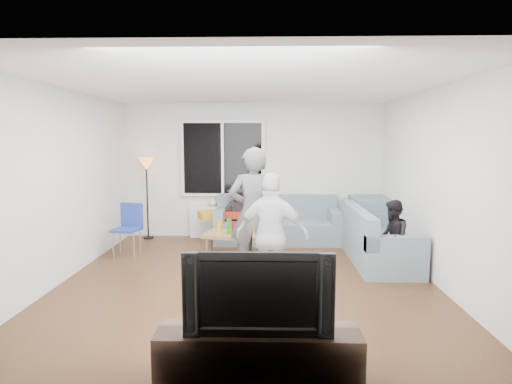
{
  "coord_description": "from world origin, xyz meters",
  "views": [
    {
      "loc": [
        0.27,
        -5.75,
        1.93
      ],
      "look_at": [
        0.1,
        0.6,
        1.15
      ],
      "focal_mm": 30.65,
      "sensor_mm": 36.0,
      "label": 1
    }
  ],
  "objects_px": {
    "sofa_right_section": "(379,235)",
    "spectator_back": "(237,213)",
    "tv_console": "(259,357)",
    "player_right": "(272,235)",
    "floor_lamp": "(147,199)",
    "sofa_back_section": "(277,220)",
    "television": "(259,290)",
    "side_chair": "(126,230)",
    "player_left": "(253,214)",
    "spectator_right": "(392,238)",
    "coffee_table": "(239,245)"
  },
  "relations": [
    {
      "from": "sofa_right_section",
      "to": "spectator_back",
      "type": "bearing_deg",
      "value": 60.36
    },
    {
      "from": "tv_console",
      "to": "sofa_right_section",
      "type": "bearing_deg",
      "value": 62.46
    },
    {
      "from": "player_right",
      "to": "floor_lamp",
      "type": "bearing_deg",
      "value": -41.39
    },
    {
      "from": "sofa_back_section",
      "to": "television",
      "type": "xyz_separation_m",
      "value": [
        -0.24,
        -4.77,
        0.34
      ]
    },
    {
      "from": "side_chair",
      "to": "tv_console",
      "type": "height_order",
      "value": "side_chair"
    },
    {
      "from": "player_right",
      "to": "television",
      "type": "relative_size",
      "value": 1.34
    },
    {
      "from": "sofa_back_section",
      "to": "player_right",
      "type": "relative_size",
      "value": 1.5
    },
    {
      "from": "sofa_right_section",
      "to": "player_left",
      "type": "bearing_deg",
      "value": 114.09
    },
    {
      "from": "spectator_right",
      "to": "coffee_table",
      "type": "bearing_deg",
      "value": -101.44
    },
    {
      "from": "television",
      "to": "player_left",
      "type": "bearing_deg",
      "value": 92.76
    },
    {
      "from": "sofa_back_section",
      "to": "floor_lamp",
      "type": "distance_m",
      "value": 2.53
    },
    {
      "from": "player_left",
      "to": "spectator_right",
      "type": "height_order",
      "value": "player_left"
    },
    {
      "from": "player_right",
      "to": "sofa_back_section",
      "type": "bearing_deg",
      "value": -81.28
    },
    {
      "from": "sofa_right_section",
      "to": "tv_console",
      "type": "relative_size",
      "value": 1.25
    },
    {
      "from": "player_right",
      "to": "spectator_right",
      "type": "height_order",
      "value": "player_right"
    },
    {
      "from": "sofa_back_section",
      "to": "player_left",
      "type": "bearing_deg",
      "value": -99.71
    },
    {
      "from": "player_right",
      "to": "tv_console",
      "type": "distance_m",
      "value": 2.0
    },
    {
      "from": "spectator_right",
      "to": "spectator_back",
      "type": "distance_m",
      "value": 3.07
    },
    {
      "from": "coffee_table",
      "to": "side_chair",
      "type": "distance_m",
      "value": 1.87
    },
    {
      "from": "sofa_right_section",
      "to": "spectator_right",
      "type": "distance_m",
      "value": 0.71
    },
    {
      "from": "side_chair",
      "to": "player_left",
      "type": "xyz_separation_m",
      "value": [
        2.13,
        -1.12,
        0.48
      ]
    },
    {
      "from": "sofa_back_section",
      "to": "player_left",
      "type": "height_order",
      "value": "player_left"
    },
    {
      "from": "player_left",
      "to": "player_right",
      "type": "distance_m",
      "value": 0.75
    },
    {
      "from": "sofa_right_section",
      "to": "spectator_back",
      "type": "height_order",
      "value": "spectator_back"
    },
    {
      "from": "coffee_table",
      "to": "tv_console",
      "type": "height_order",
      "value": "tv_console"
    },
    {
      "from": "sofa_right_section",
      "to": "side_chair",
      "type": "relative_size",
      "value": 2.33
    },
    {
      "from": "sofa_back_section",
      "to": "player_right",
      "type": "distance_m",
      "value": 2.87
    },
    {
      "from": "player_left",
      "to": "spectator_right",
      "type": "xyz_separation_m",
      "value": [
        1.94,
        0.17,
        -0.37
      ]
    },
    {
      "from": "side_chair",
      "to": "player_left",
      "type": "distance_m",
      "value": 2.45
    },
    {
      "from": "sofa_back_section",
      "to": "side_chair",
      "type": "relative_size",
      "value": 2.67
    },
    {
      "from": "player_right",
      "to": "tv_console",
      "type": "relative_size",
      "value": 0.96
    },
    {
      "from": "sofa_right_section",
      "to": "tv_console",
      "type": "height_order",
      "value": "sofa_right_section"
    },
    {
      "from": "coffee_table",
      "to": "tv_console",
      "type": "xyz_separation_m",
      "value": [
        0.39,
        -3.72,
        0.02
      ]
    },
    {
      "from": "floor_lamp",
      "to": "player_right",
      "type": "height_order",
      "value": "floor_lamp"
    },
    {
      "from": "sofa_back_section",
      "to": "tv_console",
      "type": "height_order",
      "value": "sofa_back_section"
    },
    {
      "from": "side_chair",
      "to": "spectator_right",
      "type": "height_order",
      "value": "spectator_right"
    },
    {
      "from": "coffee_table",
      "to": "television",
      "type": "bearing_deg",
      "value": -83.94
    },
    {
      "from": "player_left",
      "to": "television",
      "type": "distance_m",
      "value": 2.62
    },
    {
      "from": "floor_lamp",
      "to": "television",
      "type": "bearing_deg",
      "value": -65.83
    },
    {
      "from": "sofa_back_section",
      "to": "coffee_table",
      "type": "bearing_deg",
      "value": -121.14
    },
    {
      "from": "player_left",
      "to": "spectator_back",
      "type": "relative_size",
      "value": 1.65
    },
    {
      "from": "player_left",
      "to": "television",
      "type": "relative_size",
      "value": 1.6
    },
    {
      "from": "tv_console",
      "to": "spectator_right",
      "type": "bearing_deg",
      "value": 56.87
    },
    {
      "from": "coffee_table",
      "to": "player_left",
      "type": "height_order",
      "value": "player_left"
    },
    {
      "from": "player_left",
      "to": "spectator_back",
      "type": "distance_m",
      "value": 2.25
    },
    {
      "from": "tv_console",
      "to": "television",
      "type": "height_order",
      "value": "television"
    },
    {
      "from": "sofa_back_section",
      "to": "floor_lamp",
      "type": "relative_size",
      "value": 1.47
    },
    {
      "from": "sofa_back_section",
      "to": "television",
      "type": "relative_size",
      "value": 2.02
    },
    {
      "from": "player_left",
      "to": "television",
      "type": "height_order",
      "value": "player_left"
    },
    {
      "from": "spectator_back",
      "to": "television",
      "type": "relative_size",
      "value": 0.97
    }
  ]
}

